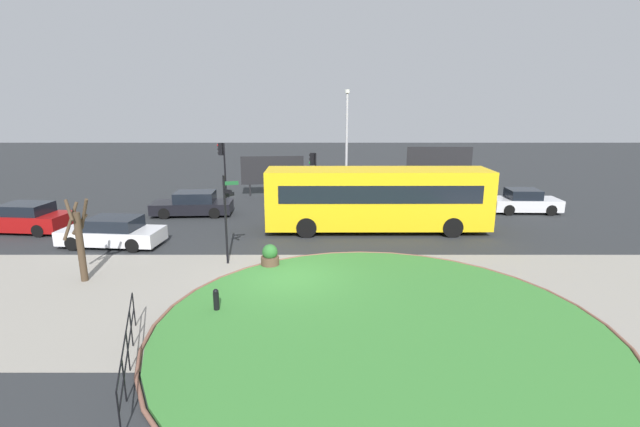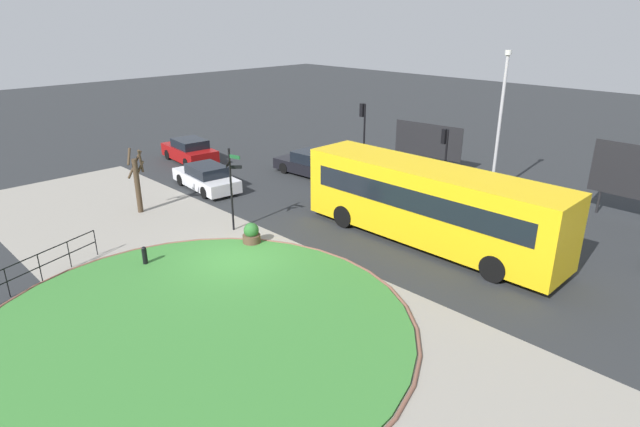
% 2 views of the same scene
% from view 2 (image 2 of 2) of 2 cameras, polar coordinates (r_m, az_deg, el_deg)
% --- Properties ---
extents(ground, '(120.00, 120.00, 0.00)m').
position_cam_2_polar(ground, '(20.49, -8.96, -5.12)').
color(ground, '#282B2D').
extents(sidewalk_paving, '(32.00, 8.76, 0.02)m').
position_cam_2_polar(sidewalk_paving, '(19.70, -12.78, -6.48)').
color(sidewalk_paving, gray).
rests_on(sidewalk_paving, ground).
extents(grass_island, '(13.17, 13.17, 0.10)m').
position_cam_2_polar(grass_island, '(16.54, -13.47, -12.11)').
color(grass_island, '#387A33').
rests_on(grass_island, ground).
extents(grass_kerb_ring, '(13.48, 13.48, 0.11)m').
position_cam_2_polar(grass_kerb_ring, '(16.54, -13.47, -12.10)').
color(grass_kerb_ring, brown).
rests_on(grass_kerb_ring, ground).
extents(signpost_directional, '(0.61, 0.86, 3.70)m').
position_cam_2_polar(signpost_directional, '(22.59, -9.61, 3.17)').
color(signpost_directional, black).
rests_on(signpost_directional, ground).
extents(bollard_foreground, '(0.19, 0.19, 0.79)m').
position_cam_2_polar(bollard_foreground, '(20.76, -18.56, -4.41)').
color(bollard_foreground, black).
rests_on(bollard_foreground, ground).
extents(railing_grass_edge, '(1.61, 4.65, 1.07)m').
position_cam_2_polar(railing_grass_edge, '(20.92, -28.29, -4.87)').
color(railing_grass_edge, black).
rests_on(railing_grass_edge, ground).
extents(bus_yellow, '(11.26, 2.63, 3.21)m').
position_cam_2_polar(bus_yellow, '(21.61, 11.76, 1.08)').
color(bus_yellow, yellow).
rests_on(bus_yellow, ground).
extents(car_near_lane, '(4.67, 2.10, 1.40)m').
position_cam_2_polar(car_near_lane, '(30.80, -0.90, 5.39)').
color(car_near_lane, black).
rests_on(car_near_lane, ground).
extents(car_far_lane, '(4.72, 2.23, 1.35)m').
position_cam_2_polar(car_far_lane, '(28.94, -12.29, 3.84)').
color(car_far_lane, silver).
rests_on(car_far_lane, ground).
extents(car_trailing, '(4.57, 2.31, 1.48)m').
position_cam_2_polar(car_trailing, '(34.70, -14.02, 6.63)').
color(car_trailing, maroon).
rests_on(car_trailing, ground).
extents(traffic_light_near, '(0.49, 0.29, 3.96)m').
position_cam_2_polar(traffic_light_near, '(31.70, 4.71, 9.95)').
color(traffic_light_near, black).
rests_on(traffic_light_near, ground).
extents(traffic_light_far, '(0.48, 0.32, 3.36)m').
position_cam_2_polar(traffic_light_far, '(28.19, 13.44, 7.18)').
color(traffic_light_far, black).
rests_on(traffic_light_far, ground).
extents(lamppost_tall, '(0.32, 0.32, 7.29)m').
position_cam_2_polar(lamppost_tall, '(28.01, 19.02, 9.59)').
color(lamppost_tall, '#B7B7BC').
rests_on(lamppost_tall, ground).
extents(billboard_left, '(4.39, 0.59, 2.83)m').
position_cam_2_polar(billboard_left, '(32.23, 11.70, 7.77)').
color(billboard_left, black).
rests_on(billboard_left, ground).
extents(planter_near_signpost, '(0.73, 0.73, 0.95)m').
position_cam_2_polar(planter_near_signpost, '(21.64, -7.48, -2.32)').
color(planter_near_signpost, brown).
rests_on(planter_near_signpost, ground).
extents(street_tree_bare, '(0.99, 0.91, 3.12)m').
position_cam_2_polar(street_tree_bare, '(26.08, -19.29, 3.44)').
color(street_tree_bare, '#423323').
rests_on(street_tree_bare, ground).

